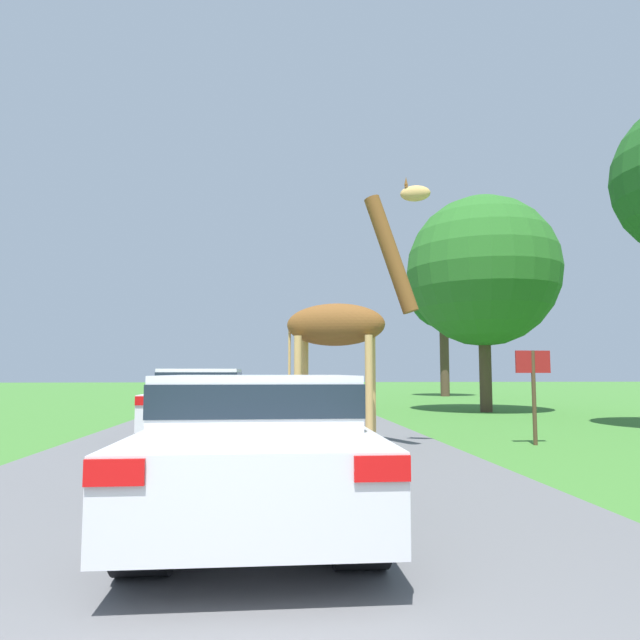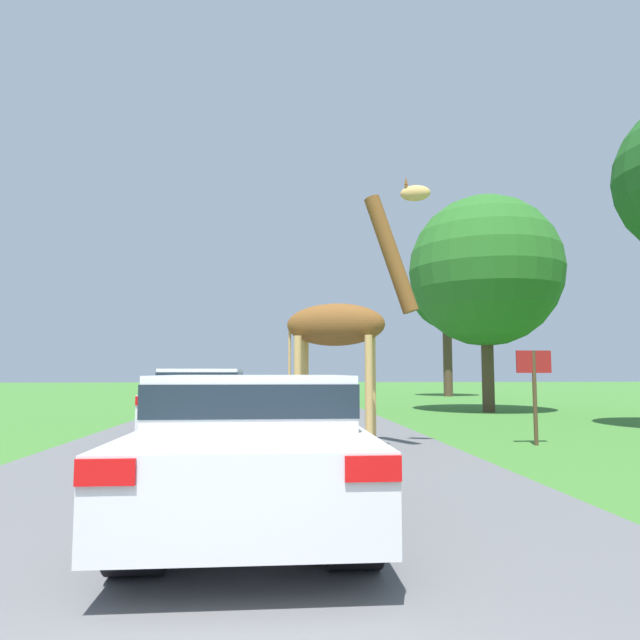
{
  "view_description": "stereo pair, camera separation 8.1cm",
  "coord_description": "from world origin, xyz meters",
  "px_view_note": "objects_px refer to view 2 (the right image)",
  "views": [
    {
      "loc": [
        0.3,
        -1.65,
        1.41
      ],
      "look_at": [
        1.22,
        8.95,
        2.39
      ],
      "focal_mm": 32.0,
      "sensor_mm": 36.0,
      "label": 1
    },
    {
      "loc": [
        0.38,
        -1.66,
        1.41
      ],
      "look_at": [
        1.22,
        8.95,
        2.39
      ],
      "focal_mm": 32.0,
      "sensor_mm": 36.0,
      "label": 2
    }
  ],
  "objects_px": {
    "tree_right_cluster": "(485,271)",
    "sign_post": "(534,379)",
    "tree_left_edge": "(446,296)",
    "car_lead_maroon": "(254,444)",
    "car_queue_left": "(203,399)",
    "giraffe_near_road": "(345,320)",
    "car_queue_right": "(304,388)"
  },
  "relations": [
    {
      "from": "tree_right_cluster",
      "to": "sign_post",
      "type": "height_order",
      "value": "tree_right_cluster"
    },
    {
      "from": "tree_right_cluster",
      "to": "tree_left_edge",
      "type": "bearing_deg",
      "value": 78.79
    },
    {
      "from": "tree_left_edge",
      "to": "sign_post",
      "type": "distance_m",
      "value": 23.26
    },
    {
      "from": "car_lead_maroon",
      "to": "tree_right_cluster",
      "type": "bearing_deg",
      "value": 61.68
    },
    {
      "from": "sign_post",
      "to": "car_lead_maroon",
      "type": "bearing_deg",
      "value": -134.22
    },
    {
      "from": "car_queue_left",
      "to": "giraffe_near_road",
      "type": "bearing_deg",
      "value": -41.94
    },
    {
      "from": "car_queue_left",
      "to": "tree_right_cluster",
      "type": "bearing_deg",
      "value": 35.98
    },
    {
      "from": "giraffe_near_road",
      "to": "sign_post",
      "type": "height_order",
      "value": "giraffe_near_road"
    },
    {
      "from": "car_lead_maroon",
      "to": "giraffe_near_road",
      "type": "bearing_deg",
      "value": 73.74
    },
    {
      "from": "car_lead_maroon",
      "to": "tree_left_edge",
      "type": "bearing_deg",
      "value": 69.36
    },
    {
      "from": "car_lead_maroon",
      "to": "sign_post",
      "type": "bearing_deg",
      "value": 45.78
    },
    {
      "from": "giraffe_near_road",
      "to": "car_queue_left",
      "type": "distance_m",
      "value": 4.25
    },
    {
      "from": "giraffe_near_road",
      "to": "sign_post",
      "type": "relative_size",
      "value": 2.75
    },
    {
      "from": "car_queue_right",
      "to": "car_queue_left",
      "type": "xyz_separation_m",
      "value": [
        -3.02,
        -13.77,
        0.12
      ]
    },
    {
      "from": "tree_left_edge",
      "to": "sign_post",
      "type": "relative_size",
      "value": 4.37
    },
    {
      "from": "car_lead_maroon",
      "to": "sign_post",
      "type": "relative_size",
      "value": 2.19
    },
    {
      "from": "tree_right_cluster",
      "to": "car_lead_maroon",
      "type": "bearing_deg",
      "value": -118.32
    },
    {
      "from": "car_queue_right",
      "to": "sign_post",
      "type": "distance_m",
      "value": 16.55
    },
    {
      "from": "tree_left_edge",
      "to": "sign_post",
      "type": "height_order",
      "value": "tree_left_edge"
    },
    {
      "from": "tree_right_cluster",
      "to": "car_queue_right",
      "type": "bearing_deg",
      "value": 131.29
    },
    {
      "from": "car_lead_maroon",
      "to": "car_queue_left",
      "type": "distance_m",
      "value": 7.89
    },
    {
      "from": "car_queue_left",
      "to": "sign_post",
      "type": "bearing_deg",
      "value": -19.37
    },
    {
      "from": "car_lead_maroon",
      "to": "car_queue_left",
      "type": "bearing_deg",
      "value": 100.47
    },
    {
      "from": "giraffe_near_road",
      "to": "sign_post",
      "type": "bearing_deg",
      "value": 109.3
    },
    {
      "from": "tree_right_cluster",
      "to": "sign_post",
      "type": "bearing_deg",
      "value": -105.63
    },
    {
      "from": "car_queue_right",
      "to": "sign_post",
      "type": "xyz_separation_m",
      "value": [
        3.68,
        -16.12,
        0.59
      ]
    },
    {
      "from": "car_lead_maroon",
      "to": "sign_post",
      "type": "height_order",
      "value": "sign_post"
    },
    {
      "from": "car_lead_maroon",
      "to": "car_queue_right",
      "type": "distance_m",
      "value": 21.59
    },
    {
      "from": "car_queue_left",
      "to": "tree_right_cluster",
      "type": "distance_m",
      "value": 12.18
    },
    {
      "from": "giraffe_near_road",
      "to": "tree_right_cluster",
      "type": "bearing_deg",
      "value": 161.05
    },
    {
      "from": "sign_post",
      "to": "tree_right_cluster",
      "type": "bearing_deg",
      "value": 74.37
    },
    {
      "from": "giraffe_near_road",
      "to": "tree_right_cluster",
      "type": "distance_m",
      "value": 11.57
    }
  ]
}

